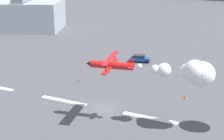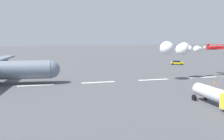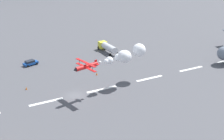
{
  "view_description": "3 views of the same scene",
  "coord_description": "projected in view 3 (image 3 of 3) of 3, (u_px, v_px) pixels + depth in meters",
  "views": [
    {
      "loc": [
        20.07,
        -40.36,
        21.0
      ],
      "look_at": [
        2.25,
        -2.17,
        7.01
      ],
      "focal_mm": 53.62,
      "sensor_mm": 36.0,
      "label": 1
    },
    {
      "loc": [
        46.4,
        56.17,
        11.0
      ],
      "look_at": [
        32.07,
        0.0,
        2.83
      ],
      "focal_mm": 39.24,
      "sensor_mm": 36.0,
      "label": 2
    },
    {
      "loc": [
        -26.92,
        -67.79,
        35.7
      ],
      "look_at": [
        10.6,
        1.16,
        4.03
      ],
      "focal_mm": 54.62,
      "sensor_mm": 36.0,
      "label": 3
    }
  ],
  "objects": [
    {
      "name": "traffic_cone_far",
      "position": [
        97.0,
        74.0,
        91.93
      ],
      "size": [
        0.44,
        0.44,
        0.75
      ],
      "primitive_type": "cone",
      "color": "orange",
      "rests_on": "ground"
    },
    {
      "name": "runway_stripe_4",
      "position": [
        46.0,
        102.0,
        77.36
      ],
      "size": [
        8.0,
        0.9,
        0.01
      ],
      "primitive_type": "cube",
      "color": "white",
      "rests_on": "ground"
    },
    {
      "name": "ground_plane",
      "position": [
        75.0,
        95.0,
        80.5
      ],
      "size": [
        440.0,
        440.0,
        0.0
      ],
      "primitive_type": "plane",
      "color": "#4C4C51",
      "rests_on": "ground"
    },
    {
      "name": "runway_stripe_7",
      "position": [
        191.0,
        69.0,
        96.22
      ],
      "size": [
        8.0,
        0.9,
        0.01
      ],
      "primitive_type": "cube",
      "color": "white",
      "rests_on": "ground"
    },
    {
      "name": "runway_stripe_6",
      "position": [
        150.0,
        78.0,
        89.93
      ],
      "size": [
        8.0,
        0.9,
        0.01
      ],
      "primitive_type": "cube",
      "color": "white",
      "rests_on": "ground"
    },
    {
      "name": "traffic_cone_near",
      "position": [
        26.0,
        88.0,
        83.33
      ],
      "size": [
        0.44,
        0.44,
        0.75
      ],
      "primitive_type": "cone",
      "color": "orange",
      "rests_on": "ground"
    },
    {
      "name": "runway_stripe_5",
      "position": [
        102.0,
        89.0,
        83.65
      ],
      "size": [
        8.0,
        0.9,
        0.01
      ],
      "primitive_type": "cube",
      "color": "white",
      "rests_on": "ground"
    },
    {
      "name": "stunt_biplane_red",
      "position": [
        126.0,
        55.0,
        83.9
      ],
      "size": [
        21.6,
        8.81,
        3.83
      ],
      "color": "red"
    },
    {
      "name": "airport_staff_sedan",
      "position": [
        30.0,
        63.0,
        98.55
      ],
      "size": [
        4.58,
        2.9,
        1.52
      ],
      "color": "#194CA5",
      "rests_on": "ground"
    },
    {
      "name": "fuel_tanker_truck",
      "position": [
        107.0,
        47.0,
        108.97
      ],
      "size": [
        2.91,
        9.26,
        2.9
      ],
      "color": "yellow",
      "rests_on": "ground"
    }
  ]
}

